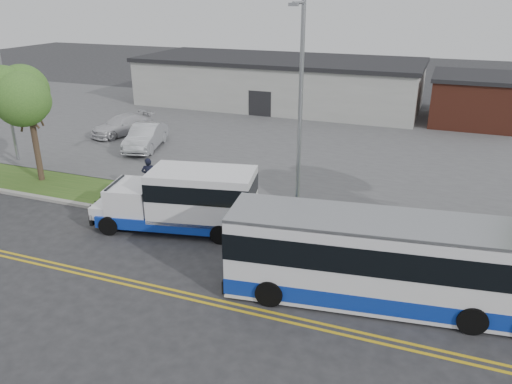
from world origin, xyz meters
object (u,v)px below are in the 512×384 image
at_px(tree_west, 27,90).
at_px(pedestrian, 149,176).
at_px(transit_bus, 389,262).
at_px(parked_car_b, 122,125).
at_px(parked_car_a, 146,137).
at_px(streetlight_far, 4,90).
at_px(shuttle_bus, 187,198).
at_px(streetlight_near, 300,112).

bearing_deg(tree_west, pedestrian, 2.58).
xyz_separation_m(transit_bus, parked_car_b, (-20.92, 14.69, -0.73)).
bearing_deg(parked_car_a, streetlight_far, -155.48).
relative_size(tree_west, shuttle_bus, 0.91).
bearing_deg(streetlight_far, streetlight_near, -8.05).
height_order(tree_west, shuttle_bus, tree_west).
distance_m(tree_west, parked_car_b, 10.70).
distance_m(shuttle_bus, parked_car_a, 12.81).
bearing_deg(shuttle_bus, tree_west, 155.56).
bearing_deg(transit_bus, parked_car_a, 137.22).
relative_size(streetlight_near, pedestrian, 4.84).
xyz_separation_m(streetlight_far, parked_car_b, (2.64, 7.47, -3.67)).
height_order(streetlight_near, pedestrian, streetlight_near).
bearing_deg(parked_car_a, transit_bus, -49.56).
bearing_deg(transit_bus, pedestrian, 149.73).
xyz_separation_m(pedestrian, parked_car_a, (-4.64, 6.92, -0.17)).
relative_size(streetlight_far, parked_car_a, 1.62).
height_order(tree_west, streetlight_far, streetlight_far).
height_order(streetlight_near, parked_car_a, streetlight_near).
bearing_deg(tree_west, shuttle_bus, -13.09).
relative_size(pedestrian, parked_car_a, 0.40).
bearing_deg(streetlight_near, shuttle_bus, -155.76).
distance_m(streetlight_near, transit_bus, 7.41).
xyz_separation_m(streetlight_near, transit_bus, (4.56, -4.53, -3.70)).
bearing_deg(streetlight_far, transit_bus, -17.03).
bearing_deg(parked_car_b, tree_west, -62.65).
distance_m(streetlight_far, parked_car_a, 8.75).
relative_size(transit_bus, pedestrian, 5.69).
bearing_deg(streetlight_near, parked_car_a, 148.90).
bearing_deg(pedestrian, streetlight_far, -41.06).
relative_size(streetlight_near, transit_bus, 0.85).
relative_size(streetlight_near, streetlight_far, 1.19).
bearing_deg(transit_bus, parked_car_b, 137.35).
height_order(streetlight_near, transit_bus, streetlight_near).
bearing_deg(shuttle_bus, streetlight_far, 150.87).
distance_m(shuttle_bus, pedestrian, 4.65).
bearing_deg(shuttle_bus, parked_car_b, 123.16).
distance_m(pedestrian, parked_car_a, 8.34).
bearing_deg(transit_bus, tree_west, 158.09).
bearing_deg(parked_car_b, parked_car_a, -15.06).
distance_m(streetlight_near, streetlight_far, 19.20).
bearing_deg(pedestrian, shuttle_bus, 112.20).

